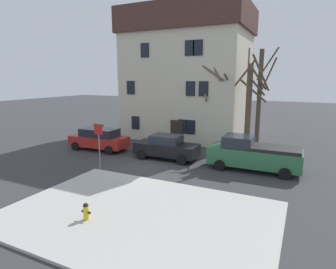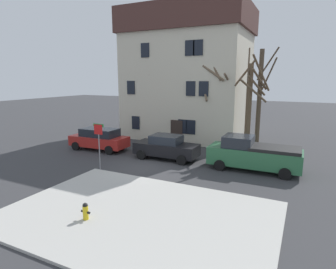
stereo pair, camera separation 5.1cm
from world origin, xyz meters
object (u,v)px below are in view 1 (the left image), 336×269
(pickup_truck_green, at_px, (253,154))
(tree_bare_end, at_px, (259,98))
(tree_bare_far, at_px, (249,104))
(fire_hydrant, at_px, (86,211))
(building_main, at_px, (187,74))
(street_sign_pole, at_px, (99,139))
(car_red_wagon, at_px, (99,139))
(tree_bare_mid, at_px, (216,100))
(car_black_sedan, at_px, (166,147))
(tree_bare_near, at_px, (164,97))

(pickup_truck_green, bearing_deg, tree_bare_end, 96.23)
(tree_bare_far, xyz_separation_m, fire_hydrant, (-3.70, -13.85, -3.27))
(building_main, bearing_deg, tree_bare_end, -25.39)
(building_main, height_order, street_sign_pole, building_main)
(tree_bare_end, relative_size, car_red_wagon, 1.67)
(building_main, xyz_separation_m, tree_bare_mid, (3.74, -2.86, -2.16))
(tree_bare_far, height_order, car_black_sedan, tree_bare_far)
(tree_bare_mid, distance_m, car_red_wagon, 9.97)
(fire_hydrant, height_order, street_sign_pole, street_sign_pole)
(building_main, xyz_separation_m, fire_hydrant, (2.90, -17.61, -5.56))
(pickup_truck_green, distance_m, street_sign_pole, 9.53)
(tree_bare_far, relative_size, pickup_truck_green, 1.31)
(tree_bare_far, xyz_separation_m, tree_bare_end, (0.63, 0.33, 0.42))
(car_black_sedan, height_order, fire_hydrant, car_black_sedan)
(building_main, bearing_deg, street_sign_pole, -93.15)
(car_black_sedan, xyz_separation_m, fire_hydrant, (1.11, -9.44, -0.38))
(tree_bare_end, height_order, car_red_wagon, tree_bare_end)
(building_main, xyz_separation_m, tree_bare_near, (-1.12, -2.79, -2.04))
(car_red_wagon, bearing_deg, car_black_sedan, 0.06)
(building_main, relative_size, tree_bare_end, 1.50)
(tree_bare_near, bearing_deg, street_sign_pole, -87.38)
(tree_bare_end, relative_size, street_sign_pole, 2.67)
(car_black_sedan, bearing_deg, tree_bare_mid, 69.87)
(building_main, relative_size, fire_hydrant, 17.11)
(fire_hydrant, bearing_deg, tree_bare_end, 73.04)
(tree_bare_near, height_order, tree_bare_mid, tree_bare_mid)
(tree_bare_mid, height_order, car_red_wagon, tree_bare_mid)
(pickup_truck_green, bearing_deg, tree_bare_mid, 127.82)
(car_red_wagon, xyz_separation_m, fire_hydrant, (7.06, -9.44, -0.43))
(car_red_wagon, bearing_deg, tree_bare_mid, 33.93)
(tree_bare_mid, distance_m, fire_hydrant, 15.16)
(tree_bare_far, distance_m, car_red_wagon, 11.97)
(tree_bare_near, height_order, fire_hydrant, tree_bare_near)
(car_red_wagon, distance_m, fire_hydrant, 11.79)
(building_main, bearing_deg, tree_bare_near, -111.80)
(street_sign_pole, bearing_deg, tree_bare_end, 48.51)
(car_red_wagon, bearing_deg, street_sign_pole, -50.27)
(car_red_wagon, relative_size, fire_hydrant, 6.85)
(tree_bare_near, relative_size, tree_bare_end, 0.99)
(tree_bare_mid, distance_m, street_sign_pole, 10.64)
(pickup_truck_green, bearing_deg, tree_bare_far, 104.89)
(tree_bare_far, height_order, car_red_wagon, tree_bare_far)
(car_red_wagon, bearing_deg, fire_hydrant, -53.19)
(car_red_wagon, xyz_separation_m, car_black_sedan, (5.95, 0.01, -0.04))
(building_main, height_order, fire_hydrant, building_main)
(tree_bare_near, relative_size, car_black_sedan, 1.73)
(tree_bare_mid, xyz_separation_m, fire_hydrant, (-0.84, -14.75, -3.39))
(tree_bare_end, height_order, fire_hydrant, tree_bare_end)
(car_black_sedan, bearing_deg, building_main, 102.37)
(car_black_sedan, relative_size, street_sign_pole, 1.53)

